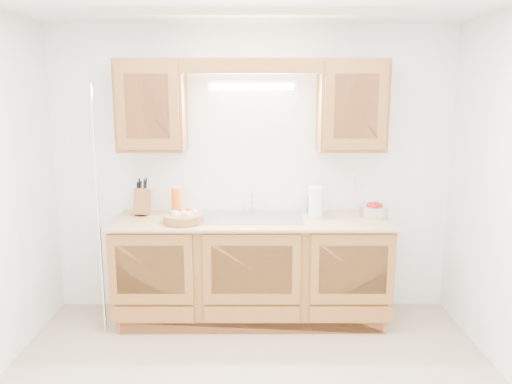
{
  "coord_description": "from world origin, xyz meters",
  "views": [
    {
      "loc": [
        0.03,
        -2.86,
        1.92
      ],
      "look_at": [
        0.03,
        0.85,
        1.19
      ],
      "focal_mm": 35.0,
      "sensor_mm": 36.0,
      "label": 1
    }
  ],
  "objects_px": {
    "knife_block": "(142,201)",
    "apple_bowl": "(374,210)",
    "paper_towel": "(316,202)",
    "fruit_basket": "(184,217)"
  },
  "relations": [
    {
      "from": "paper_towel",
      "to": "apple_bowl",
      "type": "bearing_deg",
      "value": -0.33
    },
    {
      "from": "fruit_basket",
      "to": "apple_bowl",
      "type": "bearing_deg",
      "value": 7.05
    },
    {
      "from": "fruit_basket",
      "to": "knife_block",
      "type": "height_order",
      "value": "knife_block"
    },
    {
      "from": "apple_bowl",
      "to": "paper_towel",
      "type": "bearing_deg",
      "value": 179.67
    },
    {
      "from": "knife_block",
      "to": "apple_bowl",
      "type": "distance_m",
      "value": 1.98
    },
    {
      "from": "fruit_basket",
      "to": "paper_towel",
      "type": "height_order",
      "value": "paper_towel"
    },
    {
      "from": "knife_block",
      "to": "apple_bowl",
      "type": "xyz_separation_m",
      "value": [
        1.98,
        -0.08,
        -0.06
      ]
    },
    {
      "from": "apple_bowl",
      "to": "knife_block",
      "type": "bearing_deg",
      "value": 177.63
    },
    {
      "from": "fruit_basket",
      "to": "apple_bowl",
      "type": "distance_m",
      "value": 1.59
    },
    {
      "from": "paper_towel",
      "to": "knife_block",
      "type": "bearing_deg",
      "value": 176.96
    }
  ]
}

